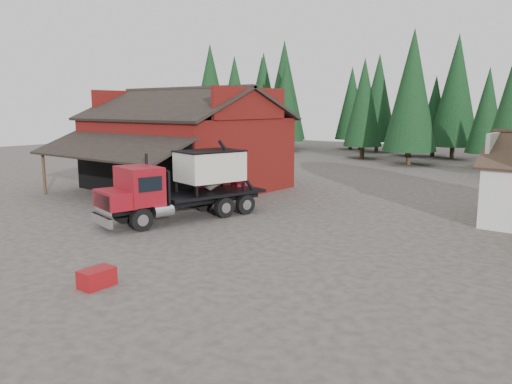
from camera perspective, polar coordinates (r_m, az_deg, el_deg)
The scene contains 7 objects.
ground at distance 22.07m, azimuth -6.98°, elevation -5.52°, with size 120.00×120.00×0.00m, color #3F3831.
red_barn at distance 36.23m, azimuth -8.10°, elevation 4.72°, with size 12.80×13.63×7.18m.
conifer_backdrop at distance 59.15m, azimuth 23.49°, elevation 3.29°, with size 76.00×16.00×16.00m, color black, non-canonical shape.
near_pine_a at distance 56.80m, azimuth -2.45°, elevation 10.31°, with size 4.40×4.40×11.40m.
near_pine_d at distance 52.54m, azimuth 17.39°, elevation 11.03°, with size 5.28×5.28×13.40m.
feed_truck at distance 26.03m, azimuth -8.11°, elevation 1.04°, with size 4.38×9.29×4.06m.
equip_box at distance 17.18m, azimuth -17.73°, elevation -9.33°, with size 0.70×1.10×0.60m, color maroon.
Camera 1 is at (15.28, -14.85, 5.76)m, focal length 35.00 mm.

